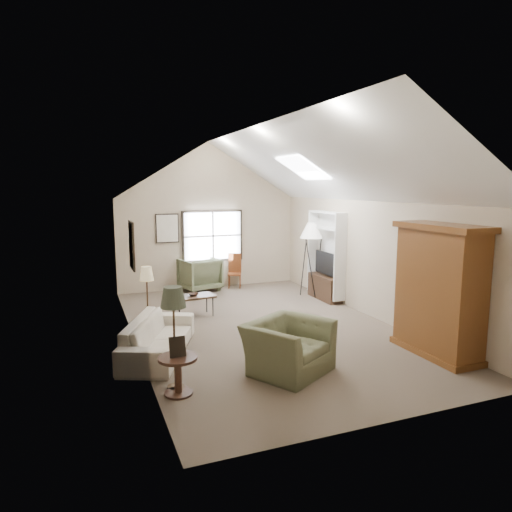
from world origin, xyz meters
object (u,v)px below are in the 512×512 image
object	(u,v)px
coffee_table	(193,306)
side_chair	(235,271)
sofa	(159,337)
side_table	(178,375)
armchair_near	(288,347)
armchair_far	(199,274)
armoire	(439,290)

from	to	relation	value
coffee_table	side_chair	size ratio (longest dim) A/B	0.95
sofa	side_table	world-z (taller)	sofa
armchair_near	coffee_table	bearing A→B (deg)	70.15
armchair_near	side_chair	bearing A→B (deg)	48.85
armchair_near	armchair_far	distance (m)	5.86
coffee_table	side_chair	bearing A→B (deg)	53.82
armchair_near	side_chair	xyz separation A→B (m)	(1.12, 5.86, 0.08)
side_chair	side_table	bearing A→B (deg)	-93.79
armchair_near	side_table	world-z (taller)	armchair_near
coffee_table	side_table	xyz separation A→B (m)	(-1.09, -3.62, 0.04)
side_table	armoire	bearing A→B (deg)	-0.99
sofa	armchair_near	bearing A→B (deg)	-106.19
side_chair	armchair_near	bearing A→B (deg)	-79.29
armchair_near	armchair_far	xyz separation A→B (m)	(0.11, 5.86, 0.06)
armchair_far	side_chair	xyz separation A→B (m)	(1.01, 0.00, 0.02)
armoire	side_chair	size ratio (longest dim) A/B	2.33
armoire	coffee_table	world-z (taller)	armoire
armoire	armchair_near	world-z (taller)	armoire
sofa	side_chair	distance (m)	5.26
armoire	sofa	xyz separation A→B (m)	(-4.38, 1.68, -0.79)
armoire	side_table	xyz separation A→B (m)	(-4.38, 0.08, -0.83)
armchair_far	side_chair	distance (m)	1.01
armoire	coffee_table	xyz separation A→B (m)	(-3.29, 3.70, -0.87)
armchair_near	armoire	bearing A→B (deg)	-35.53
armchair_near	armchair_far	size ratio (longest dim) A/B	1.22
sofa	armchair_far	world-z (taller)	armchair_far
armchair_near	armchair_far	bearing A→B (deg)	58.56
sofa	coffee_table	bearing A→B (deg)	-4.74
sofa	armchair_far	xyz separation A→B (m)	(1.84, 4.42, 0.14)
armoire	sofa	size ratio (longest dim) A/B	1.03
sofa	armchair_far	distance (m)	4.79
armchair_near	side_chair	distance (m)	5.97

